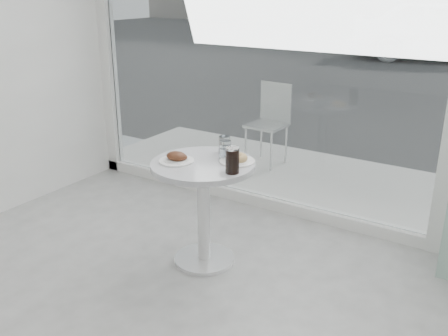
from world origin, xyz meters
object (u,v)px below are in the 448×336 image
Objects in this scene: main_table at (203,192)px; patio_chair at (270,118)px; cola_glass at (232,161)px; car_white at (443,30)px; water_tumbler_b at (225,151)px; plate_donut at (237,159)px; water_tumbler_a at (224,146)px; plate_fritter at (177,158)px.

main_table is 0.88× the size of patio_chair.
main_table is at bearing 167.03° from cola_glass.
water_tumbler_b is at bearing 172.54° from car_white.
plate_donut is (0.76, -1.95, 0.24)m from patio_chair.
patio_chair is 2.06m from water_tumbler_b.
patio_chair is 1.95m from water_tumbler_a.
car_white is at bearing 93.01° from water_tumbler_a.
water_tumbler_b is 0.77× the size of cola_glass.
plate_donut is (0.20, 0.13, 0.24)m from main_table.
main_table is 4.50× the size of cola_glass.
plate_fritter is 1.41× the size of cola_glass.
patio_chair reaches higher than plate_donut.
cola_glass reaches higher than patio_chair.
car_white is 11.94m from plate_fritter.
main_table is 0.37m from water_tumbler_a.
car_white is at bearing 92.08° from plate_fritter.
plate_donut is at bearing -10.27° from water_tumbler_b.
water_tumbler_a is 0.75× the size of cola_glass.
plate_fritter is at bearing -151.24° from main_table.
plate_fritter is at bearing -148.52° from plate_donut.
car_white reaches higher than plate_fritter.
water_tumbler_a is at bearing -69.29° from patio_chair.
plate_donut is (0.35, 0.21, -0.01)m from plate_fritter.
water_tumbler_a is 0.11m from water_tumbler_b.
car_white reaches higher than cola_glass.
car_white is at bearing 93.31° from water_tumbler_b.
cola_glass is (0.43, 0.02, 0.06)m from plate_fritter.
car_white is at bearing 92.85° from main_table.
plate_fritter is 0.44m from cola_glass.
plate_fritter is (0.43, -11.93, 0.00)m from car_white.
plate_donut is at bearing 173.07° from car_white.
plate_fritter is at bearing -135.87° from water_tumbler_b.
cola_glass reaches higher than plate_fritter.
patio_chair is at bearing 100.65° from plate_fritter.
plate_fritter reaches higher than main_table.
patio_chair is 2.11m from plate_donut.
cola_glass is (0.84, -2.14, 0.31)m from patio_chair.
main_table is 0.34m from plate_donut.
plate_fritter is 0.37m from water_tumbler_a.
main_table is 2.15m from patio_chair.
patio_chair reaches higher than water_tumbler_a.
patio_chair reaches higher than plate_fritter.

